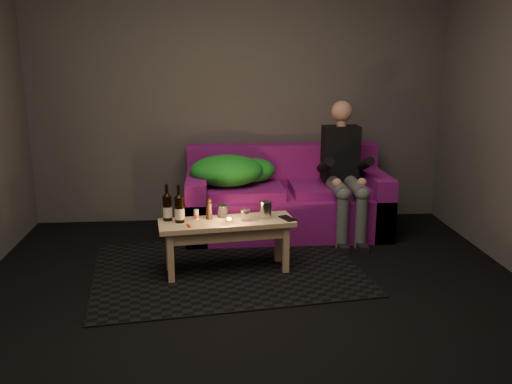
{
  "coord_description": "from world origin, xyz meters",
  "views": [
    {
      "loc": [
        -0.27,
        -3.01,
        1.64
      ],
      "look_at": [
        0.1,
        1.47,
        0.47
      ],
      "focal_mm": 38.0,
      "sensor_mm": 36.0,
      "label": 1
    }
  ],
  "objects_px": {
    "beer_bottle_b": "(179,209)",
    "steel_cup": "(266,210)",
    "coffee_table": "(227,230)",
    "person": "(344,168)",
    "sofa": "(286,202)",
    "beer_bottle_a": "(167,207)"
  },
  "relations": [
    {
      "from": "steel_cup",
      "to": "sofa",
      "type": "bearing_deg",
      "value": 72.75
    },
    {
      "from": "beer_bottle_b",
      "to": "coffee_table",
      "type": "bearing_deg",
      "value": 2.53
    },
    {
      "from": "beer_bottle_b",
      "to": "beer_bottle_a",
      "type": "bearing_deg",
      "value": 148.79
    },
    {
      "from": "coffee_table",
      "to": "person",
      "type": "bearing_deg",
      "value": 36.36
    },
    {
      "from": "coffee_table",
      "to": "beer_bottle_a",
      "type": "bearing_deg",
      "value": 174.69
    },
    {
      "from": "sofa",
      "to": "beer_bottle_b",
      "type": "height_order",
      "value": "sofa"
    },
    {
      "from": "sofa",
      "to": "person",
      "type": "distance_m",
      "value": 0.63
    },
    {
      "from": "person",
      "to": "beer_bottle_b",
      "type": "height_order",
      "value": "person"
    },
    {
      "from": "person",
      "to": "beer_bottle_b",
      "type": "relative_size",
      "value": 4.24
    },
    {
      "from": "person",
      "to": "beer_bottle_a",
      "type": "distance_m",
      "value": 1.7
    },
    {
      "from": "person",
      "to": "steel_cup",
      "type": "relative_size",
      "value": 9.47
    },
    {
      "from": "beer_bottle_a",
      "to": "beer_bottle_b",
      "type": "height_order",
      "value": "beer_bottle_b"
    },
    {
      "from": "sofa",
      "to": "person",
      "type": "height_order",
      "value": "person"
    },
    {
      "from": "coffee_table",
      "to": "steel_cup",
      "type": "relative_size",
      "value": 8.14
    },
    {
      "from": "person",
      "to": "coffee_table",
      "type": "height_order",
      "value": "person"
    },
    {
      "from": "coffee_table",
      "to": "beer_bottle_b",
      "type": "height_order",
      "value": "beer_bottle_b"
    },
    {
      "from": "beer_bottle_b",
      "to": "steel_cup",
      "type": "relative_size",
      "value": 2.23
    },
    {
      "from": "beer_bottle_b",
      "to": "steel_cup",
      "type": "distance_m",
      "value": 0.65
    },
    {
      "from": "sofa",
      "to": "coffee_table",
      "type": "bearing_deg",
      "value": -121.5
    },
    {
      "from": "sofa",
      "to": "coffee_table",
      "type": "height_order",
      "value": "sofa"
    },
    {
      "from": "steel_cup",
      "to": "coffee_table",
      "type": "bearing_deg",
      "value": -171.81
    },
    {
      "from": "sofa",
      "to": "beer_bottle_a",
      "type": "bearing_deg",
      "value": -138.46
    }
  ]
}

